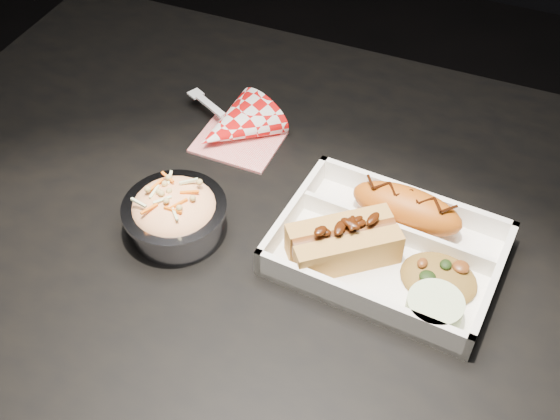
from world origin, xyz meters
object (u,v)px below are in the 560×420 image
object	(u,v)px
food_tray	(387,252)
hotdog	(344,241)
napkin_fork	(234,127)
foil_coleslaw_cup	(175,213)
dining_table	(316,284)
fried_pastry	(407,208)

from	to	relation	value
food_tray	hotdog	xyz separation A→B (m)	(-0.05, -0.02, 0.02)
food_tray	napkin_fork	xyz separation A→B (m)	(-0.26, 0.13, 0.01)
food_tray	foil_coleslaw_cup	bearing A→B (deg)	-162.15
dining_table	fried_pastry	distance (m)	0.16
dining_table	hotdog	world-z (taller)	hotdog
fried_pastry	foil_coleslaw_cup	size ratio (longest dim) A/B	1.10
fried_pastry	hotdog	xyz separation A→B (m)	(-0.05, -0.08, 0.00)
fried_pastry	foil_coleslaw_cup	xyz separation A→B (m)	(-0.25, -0.11, 0.00)
fried_pastry	napkin_fork	xyz separation A→B (m)	(-0.26, 0.07, -0.02)
dining_table	food_tray	size ratio (longest dim) A/B	4.55
hotdog	napkin_fork	world-z (taller)	napkin_fork
foil_coleslaw_cup	napkin_fork	distance (m)	0.19
foil_coleslaw_cup	napkin_fork	xyz separation A→B (m)	(-0.01, 0.18, -0.02)
dining_table	napkin_fork	bearing A→B (deg)	142.96
dining_table	hotdog	size ratio (longest dim) A/B	9.08
dining_table	napkin_fork	size ratio (longest dim) A/B	7.42
dining_table	hotdog	distance (m)	0.13
fried_pastry	napkin_fork	bearing A→B (deg)	164.46
dining_table	hotdog	bearing A→B (deg)	-29.81
fried_pastry	hotdog	world-z (taller)	hotdog
hotdog	napkin_fork	bearing A→B (deg)	105.58
hotdog	foil_coleslaw_cup	size ratio (longest dim) A/B	1.08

